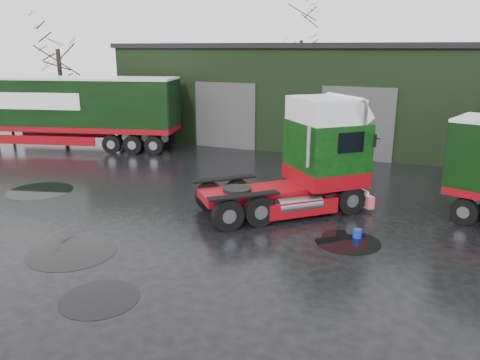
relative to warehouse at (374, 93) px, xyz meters
name	(u,v)px	position (x,y,z in m)	size (l,w,h in m)	color
ground	(209,248)	(-2.00, -20.00, -3.16)	(100.00, 100.00, 0.00)	black
warehouse	(374,93)	(0.00, 0.00, 0.00)	(32.40, 12.40, 6.30)	black
hero_tractor	(280,157)	(-1.09, -15.96, -1.00)	(2.95, 6.95, 4.32)	black
trailer_left	(65,113)	(-17.03, -10.00, -0.97)	(2.88, 14.10, 4.38)	silver
wash_bucket	(357,234)	(2.12, -17.34, -3.01)	(0.31, 0.31, 0.29)	#0829BC
tree_left	(60,76)	(-19.00, -8.00, 1.09)	(4.40, 4.40, 8.50)	black
tree_back_a	(301,62)	(-8.00, 10.00, 1.59)	(4.40, 4.40, 9.50)	black
puddle_0	(72,252)	(-5.69, -22.00, -3.15)	(2.70, 2.70, 0.01)	black
puddle_1	(348,242)	(1.91, -17.84, -3.15)	(2.10, 2.10, 0.01)	black
puddle_2	(40,191)	(-11.54, -17.62, -3.15)	(2.80, 2.80, 0.01)	black
puddle_4	(100,299)	(-3.10, -23.87, -3.15)	(2.00, 2.00, 0.01)	black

